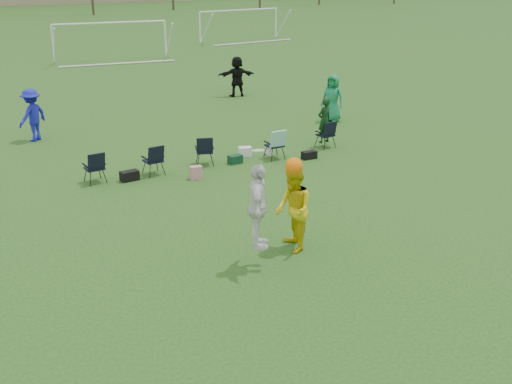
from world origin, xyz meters
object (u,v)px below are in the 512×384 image
center_contest (280,207)px  goal_right (239,16)px  fielder_blue (32,115)px  fielder_green_far (333,98)px  fielder_black (237,76)px  goal_mid (110,30)px

center_contest → goal_right: size_ratio=0.36×
fielder_blue → center_contest: center_contest is taller
center_contest → goal_right: (16.01, 36.93, 0.74)m
goal_right → center_contest: bearing=-121.4°
fielder_green_far → fielder_black: 6.50m
goal_mid → fielder_blue: bearing=-108.3°
fielder_black → goal_mid: (-2.53, 14.28, 0.96)m
goal_mid → goal_right: bearing=30.6°
fielder_green_far → goal_mid: bearing=158.5°
fielder_blue → center_contest: size_ratio=0.72×
fielder_green_far → goal_right: goal_right is taller
fielder_blue → goal_mid: bearing=-151.2°
fielder_black → goal_right: bearing=-105.4°
fielder_green_far → goal_right: 27.84m
goal_mid → fielder_green_far: bearing=-75.2°
fielder_blue → fielder_green_far: fielder_green_far is taller
fielder_green_far → center_contest: (-7.94, -10.30, 0.22)m
fielder_black → goal_right: goal_right is taller
goal_right → fielder_green_far: bearing=-114.9°
fielder_green_far → center_contest: center_contest is taller
fielder_black → goal_mid: goal_mid is taller
fielder_black → center_contest: bearing=78.2°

